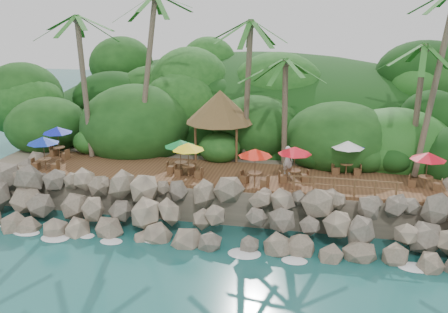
# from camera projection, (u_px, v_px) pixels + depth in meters

# --- Properties ---
(ground) EXTENTS (140.00, 140.00, 0.00)m
(ground) POSITION_uv_depth(u_px,v_px,m) (201.00, 251.00, 26.10)
(ground) COLOR #19514F
(ground) RESTS_ON ground
(land_base) EXTENTS (32.00, 25.20, 2.10)m
(land_base) POSITION_uv_depth(u_px,v_px,m) (249.00, 149.00, 40.78)
(land_base) COLOR gray
(land_base) RESTS_ON ground
(jungle_hill) EXTENTS (44.80, 28.00, 15.40)m
(jungle_hill) POSITION_uv_depth(u_px,v_px,m) (261.00, 139.00, 48.11)
(jungle_hill) COLOR #143811
(jungle_hill) RESTS_ON ground
(seawall) EXTENTS (29.00, 4.00, 2.30)m
(seawall) POSITION_uv_depth(u_px,v_px,m) (209.00, 216.00, 27.64)
(seawall) COLOR gray
(seawall) RESTS_ON ground
(terrace) EXTENTS (26.00, 5.00, 0.20)m
(terrace) POSITION_uv_depth(u_px,v_px,m) (224.00, 175.00, 31.08)
(terrace) COLOR brown
(terrace) RESTS_ON land_base
(jungle_foliage) EXTENTS (44.00, 16.00, 12.00)m
(jungle_foliage) POSITION_uv_depth(u_px,v_px,m) (247.00, 165.00, 40.15)
(jungle_foliage) COLOR #143811
(jungle_foliage) RESTS_ON ground
(foam_line) EXTENTS (25.20, 0.80, 0.06)m
(foam_line) POSITION_uv_depth(u_px,v_px,m) (202.00, 248.00, 26.38)
(foam_line) COLOR white
(foam_line) RESTS_ON ground
(palms) EXTENTS (28.23, 7.45, 12.25)m
(palms) POSITION_uv_depth(u_px,v_px,m) (265.00, 21.00, 30.62)
(palms) COLOR brown
(palms) RESTS_ON ground
(palapa) EXTENTS (4.75, 4.75, 4.60)m
(palapa) POSITION_uv_depth(u_px,v_px,m) (220.00, 106.00, 33.73)
(palapa) COLOR brown
(palapa) RESTS_ON ground
(dining_clusters) EXTENTS (25.60, 5.20, 2.17)m
(dining_clusters) POSITION_uv_depth(u_px,v_px,m) (233.00, 147.00, 30.21)
(dining_clusters) COLOR brown
(dining_clusters) RESTS_ON terrace
(railing) EXTENTS (6.10, 0.10, 1.00)m
(railing) POSITION_uv_depth(u_px,v_px,m) (344.00, 185.00, 27.26)
(railing) COLOR brown
(railing) RESTS_ON terrace
(waiter) EXTENTS (0.79, 0.65, 1.86)m
(waiter) POSITION_uv_depth(u_px,v_px,m) (287.00, 160.00, 30.51)
(waiter) COLOR white
(waiter) RESTS_ON terrace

